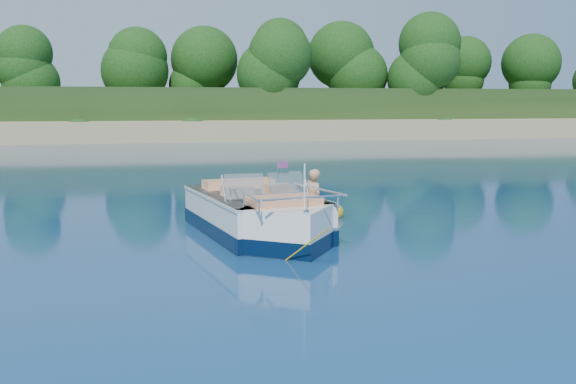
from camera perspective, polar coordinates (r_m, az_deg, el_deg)
ground at (r=12.52m, az=-6.47°, el=-5.10°), size 160.00×160.00×0.00m
shoreline at (r=75.94m, az=-11.56°, el=6.36°), size 170.00×59.00×6.00m
treeline at (r=53.24m, az=-11.23°, el=10.71°), size 150.00×7.12×8.19m
motorboat at (r=13.63m, az=-2.45°, el=-2.35°), size 2.80×5.86×1.97m
tow_tube at (r=16.10m, az=2.37°, el=-1.78°), size 1.83×1.83×0.39m
boy at (r=16.18m, az=2.12°, el=-2.09°), size 0.75×0.94×1.69m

